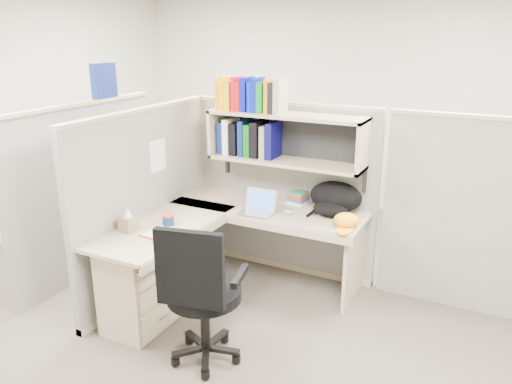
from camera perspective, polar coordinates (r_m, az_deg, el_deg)
The scene contains 14 objects.
ground at distance 4.32m, azimuth -2.02°, elevation -13.24°, with size 6.00×6.00×0.00m, color #39332C.
room_shell at distance 3.74m, azimuth -2.29°, elevation 8.49°, with size 6.00×6.00×6.00m.
cubicle at distance 4.47m, azimuth -3.46°, elevation 0.67°, with size 3.79×1.84×1.95m.
desk at distance 4.09m, azimuth -9.11°, elevation -8.33°, with size 1.74×1.75×0.73m.
laptop at distance 4.26m, azimuth 0.01°, elevation -1.22°, with size 0.29×0.29×0.21m, color #ACADB1, non-canonical shape.
backpack at distance 4.31m, azimuth 8.85°, elevation -0.77°, with size 0.46×0.35×0.27m, color black, non-canonical shape.
orange_cap at distance 4.08m, azimuth 10.28°, elevation -3.16°, with size 0.20×0.23×0.11m, color orange, non-canonical shape.
snack_canister at distance 4.10m, azimuth -10.00°, elevation -3.11°, with size 0.10×0.10×0.09m.
tissue_box at distance 4.04m, azimuth -14.40°, elevation -3.07°, with size 0.12×0.12×0.19m, color olive, non-canonical shape.
mouse at distance 4.30m, azimuth 3.68°, elevation -2.29°, with size 0.09×0.06×0.04m, color #7C94B0.
paper_cup at distance 4.58m, azimuth 1.31°, elevation -0.49°, with size 0.08×0.08×0.11m, color white.
book_stack at distance 4.59m, azimuth 5.02°, elevation -0.53°, with size 0.16×0.22×0.11m, color gray, non-canonical shape.
loose_paper at distance 3.99m, azimuth -10.78°, elevation -4.51°, with size 0.19×0.26×0.00m, color white, non-canonical shape.
task_chair at distance 3.53m, azimuth -6.15°, elevation -13.85°, with size 0.61×0.56×1.08m.
Camera 1 is at (1.80, -3.22, 2.24)m, focal length 35.00 mm.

